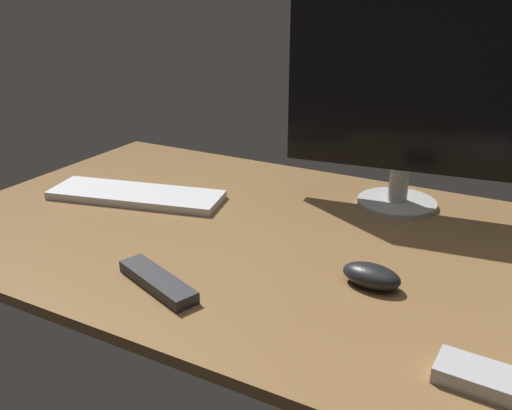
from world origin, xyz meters
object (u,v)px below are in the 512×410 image
monitor (408,95)px  tv_remote (157,281)px  keyboard (136,195)px  computer_mouse (371,276)px

monitor → tv_remote: bearing=-122.0°
monitor → tv_remote: 65.72cm
monitor → tv_remote: (-25.82, -55.32, -24.33)cm
monitor → keyboard: 65.71cm
keyboard → computer_mouse: (61.33, -12.90, 1.01)cm
keyboard → tv_remote: bearing=-58.9°
tv_remote → keyboard: bearing=154.9°
monitor → computer_mouse: bearing=-88.5°
monitor → tv_remote: monitor is taller
keyboard → tv_remote: 42.55cm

